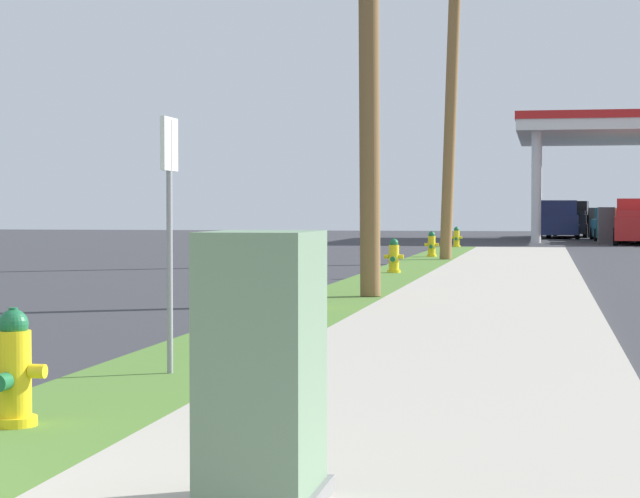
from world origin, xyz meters
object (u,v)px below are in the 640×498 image
Objects in this scene: truck_black_at_forecourt at (570,220)px; utility_pole_background at (452,67)px; fire_hydrant_second at (311,285)px; truck_navy_at_far_bay at (558,221)px; fire_hydrant_nearest at (13,374)px; street_sign_post at (169,191)px; fire_hydrant_fifth at (456,238)px; truck_red_on_apron at (639,223)px; utility_cabinet at (262,379)px; utility_pole_midground at (369,32)px; car_teal_by_near_pump at (612,225)px; fire_hydrant_third at (394,258)px; fire_hydrant_fourth at (432,245)px; car_tan_by_far_pump at (618,226)px.

utility_pole_background is at bearing -96.39° from truck_black_at_forecourt.
fire_hydrant_second is 0.14× the size of truck_navy_at_far_bay.
fire_hydrant_nearest is 2.78m from street_sign_post.
fire_hydrant_fifth is 11.44m from truck_red_on_apron.
truck_red_on_apron is at bearing -79.47° from truck_black_at_forecourt.
fire_hydrant_fifth is (0.10, 36.85, 0.00)m from fire_hydrant_nearest.
truck_black_at_forecourt is at bearing 78.79° from fire_hydrant_fifth.
utility_cabinet is at bearing -96.31° from truck_red_on_apron.
utility_pole_midground is 1.46× the size of truck_black_at_forecourt.
car_teal_by_near_pump is (6.44, 44.07, 0.28)m from fire_hydrant_second.
truck_red_on_apron is at bearing 75.18° from fire_hydrant_third.
utility_pole_background is 31.60m from truck_navy_at_far_bay.
fire_hydrant_nearest is at bearing -94.98° from street_sign_post.
car_teal_by_near_pump is 4.25m from truck_navy_at_far_bay.
truck_navy_at_far_bay is at bearing 127.20° from car_teal_by_near_pump.
car_teal_by_near_pump is at bearing 81.69° from fire_hydrant_second.
fire_hydrant_nearest and fire_hydrant_third have the same top height.
truck_navy_at_far_bay is (-2.57, 3.38, 0.19)m from car_teal_by_near_pump.
utility_cabinet reaches higher than fire_hydrant_nearest.
truck_red_on_apron is (2.61, -14.04, 0.00)m from truck_black_at_forecourt.
fire_hydrant_fifth is 0.07× the size of utility_pole_background.
utility_cabinet is (1.21, -27.09, -4.62)m from utility_pole_background.
utility_pole_background is at bearing 88.95° from utility_pole_midground.
truck_navy_at_far_bay reaches higher than fire_hydrant_second.
utility_pole_background is (0.72, 6.79, 4.88)m from fire_hydrant_third.
utility_pole_background reaches higher than car_teal_by_near_pump.
utility_pole_background reaches higher than utility_pole_midground.
truck_black_at_forecourt and truck_navy_at_far_bay have the same top height.
fire_hydrant_third is at bearing -89.87° from fire_hydrant_fourth.
utility_pole_background is at bearing 92.57° from utility_cabinet.
fire_hydrant_second and fire_hydrant_fifth have the same top height.
utility_pole_midground is 13.82m from utility_pole_background.
fire_hydrant_third is 0.13× the size of truck_black_at_forecourt.
fire_hydrant_fourth is 29.21m from truck_navy_at_far_bay.
utility_pole_background is (0.68, 16.32, 4.88)m from fire_hydrant_second.
truck_black_at_forecourt is (3.85, 34.41, -4.41)m from utility_pole_background.
street_sign_post is (-0.58, -22.89, -3.69)m from utility_pole_background.
fire_hydrant_nearest is 0.16× the size of car_teal_by_near_pump.
fire_hydrant_fifth is 38.60m from utility_cabinet.
truck_black_at_forecourt is (-1.98, 10.16, 0.19)m from car_tan_by_far_pump.
utility_pole_midground is 38.67m from car_tan_by_far_pump.
utility_pole_background is 1.89× the size of truck_navy_at_far_bay.
fire_hydrant_second is 44.53m from car_teal_by_near_pump.
utility_pole_midground is at bearing 96.28° from utility_cabinet.
car_teal_by_near_pump is at bearing -74.03° from truck_black_at_forecourt.
truck_black_at_forecourt is 3.35m from truck_navy_at_far_bay.
fire_hydrant_fifth is at bearing -111.61° from car_teal_by_near_pump.
truck_red_on_apron is at bearing 80.99° from fire_hydrant_nearest.
fire_hydrant_fourth is 19.56m from truck_red_on_apron.
utility_cabinet is 0.23× the size of truck_navy_at_far_bay.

